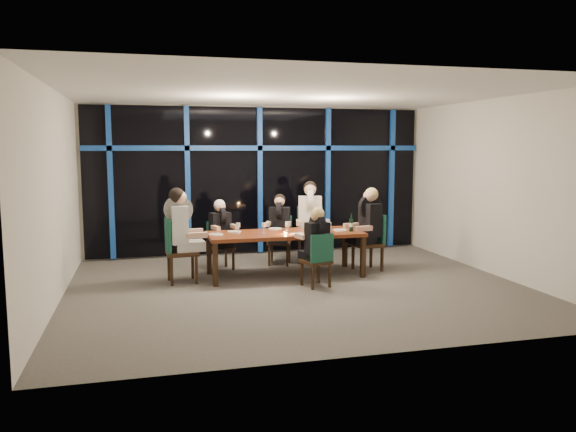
{
  "coord_description": "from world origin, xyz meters",
  "views": [
    {
      "loc": [
        -2.3,
        -8.29,
        2.18
      ],
      "look_at": [
        0.0,
        0.6,
        1.05
      ],
      "focal_mm": 35.0,
      "sensor_mm": 36.0,
      "label": 1
    }
  ],
  "objects_px": {
    "chair_end_right": "(372,239)",
    "chair_end_left": "(176,247)",
    "diner_far_mid": "(279,219)",
    "diner_far_right": "(310,210)",
    "chair_near_mid": "(318,257)",
    "diner_near_mid": "(316,235)",
    "chair_far_left": "(220,242)",
    "diner_end_right": "(368,217)",
    "diner_far_left": "(221,224)",
    "dining_table": "(285,236)",
    "wine_bottle": "(351,224)",
    "chair_far_right": "(310,231)",
    "chair_far_mid": "(280,237)",
    "water_pitcher": "(328,227)",
    "diner_end_left": "(181,221)"
  },
  "relations": [
    {
      "from": "diner_far_left",
      "to": "diner_far_right",
      "type": "distance_m",
      "value": 1.74
    },
    {
      "from": "chair_end_left",
      "to": "diner_end_right",
      "type": "relative_size",
      "value": 1.07
    },
    {
      "from": "chair_end_right",
      "to": "chair_near_mid",
      "type": "height_order",
      "value": "chair_end_right"
    },
    {
      "from": "diner_far_right",
      "to": "diner_end_left",
      "type": "height_order",
      "value": "diner_far_right"
    },
    {
      "from": "chair_far_right",
      "to": "diner_far_right",
      "type": "height_order",
      "value": "diner_far_right"
    },
    {
      "from": "diner_near_mid",
      "to": "water_pitcher",
      "type": "height_order",
      "value": "diner_near_mid"
    },
    {
      "from": "diner_end_left",
      "to": "chair_far_right",
      "type": "bearing_deg",
      "value": -70.02
    },
    {
      "from": "wine_bottle",
      "to": "chair_far_mid",
      "type": "bearing_deg",
      "value": 129.27
    },
    {
      "from": "dining_table",
      "to": "chair_far_mid",
      "type": "height_order",
      "value": "chair_far_mid"
    },
    {
      "from": "diner_end_right",
      "to": "diner_end_left",
      "type": "bearing_deg",
      "value": -96.89
    },
    {
      "from": "diner_far_mid",
      "to": "diner_far_right",
      "type": "distance_m",
      "value": 0.63
    },
    {
      "from": "diner_far_left",
      "to": "diner_near_mid",
      "type": "height_order",
      "value": "same"
    },
    {
      "from": "chair_end_left",
      "to": "chair_far_left",
      "type": "bearing_deg",
      "value": -46.82
    },
    {
      "from": "diner_far_right",
      "to": "diner_end_left",
      "type": "bearing_deg",
      "value": -142.47
    },
    {
      "from": "diner_far_right",
      "to": "diner_end_right",
      "type": "xyz_separation_m",
      "value": [
        0.79,
        -0.94,
        -0.04
      ]
    },
    {
      "from": "diner_far_right",
      "to": "diner_end_right",
      "type": "distance_m",
      "value": 1.23
    },
    {
      "from": "wine_bottle",
      "to": "chair_near_mid",
      "type": "bearing_deg",
      "value": -138.25
    },
    {
      "from": "chair_far_mid",
      "to": "chair_end_left",
      "type": "height_order",
      "value": "chair_end_left"
    },
    {
      "from": "diner_near_mid",
      "to": "chair_near_mid",
      "type": "bearing_deg",
      "value": 90.0
    },
    {
      "from": "diner_far_mid",
      "to": "diner_far_right",
      "type": "relative_size",
      "value": 0.85
    },
    {
      "from": "chair_end_right",
      "to": "wine_bottle",
      "type": "distance_m",
      "value": 0.63
    },
    {
      "from": "wine_bottle",
      "to": "water_pitcher",
      "type": "height_order",
      "value": "wine_bottle"
    },
    {
      "from": "chair_far_right",
      "to": "diner_end_right",
      "type": "bearing_deg",
      "value": -38.09
    },
    {
      "from": "dining_table",
      "to": "diner_far_left",
      "type": "height_order",
      "value": "diner_far_left"
    },
    {
      "from": "chair_end_right",
      "to": "chair_end_left",
      "type": "bearing_deg",
      "value": -96.66
    },
    {
      "from": "chair_far_left",
      "to": "chair_far_mid",
      "type": "relative_size",
      "value": 0.95
    },
    {
      "from": "chair_far_left",
      "to": "diner_end_left",
      "type": "distance_m",
      "value": 1.25
    },
    {
      "from": "dining_table",
      "to": "diner_far_right",
      "type": "relative_size",
      "value": 2.54
    },
    {
      "from": "chair_end_left",
      "to": "diner_end_right",
      "type": "height_order",
      "value": "diner_end_right"
    },
    {
      "from": "chair_far_left",
      "to": "chair_end_right",
      "type": "distance_m",
      "value": 2.73
    },
    {
      "from": "chair_far_right",
      "to": "chair_near_mid",
      "type": "bearing_deg",
      "value": -87.77
    },
    {
      "from": "diner_end_left",
      "to": "diner_end_right",
      "type": "xyz_separation_m",
      "value": [
        3.25,
        0.08,
        -0.04
      ]
    },
    {
      "from": "dining_table",
      "to": "diner_end_right",
      "type": "distance_m",
      "value": 1.55
    },
    {
      "from": "chair_far_left",
      "to": "chair_end_left",
      "type": "distance_m",
      "value": 1.2
    },
    {
      "from": "chair_near_mid",
      "to": "diner_near_mid",
      "type": "height_order",
      "value": "diner_near_mid"
    },
    {
      "from": "diner_far_left",
      "to": "diner_far_mid",
      "type": "xyz_separation_m",
      "value": [
        1.11,
        0.16,
        0.04
      ]
    },
    {
      "from": "chair_far_left",
      "to": "diner_far_mid",
      "type": "height_order",
      "value": "diner_far_mid"
    },
    {
      "from": "wine_bottle",
      "to": "chair_far_right",
      "type": "bearing_deg",
      "value": 106.02
    },
    {
      "from": "diner_far_right",
      "to": "water_pitcher",
      "type": "distance_m",
      "value": 1.22
    },
    {
      "from": "chair_far_left",
      "to": "chair_far_right",
      "type": "distance_m",
      "value": 1.78
    },
    {
      "from": "chair_near_mid",
      "to": "water_pitcher",
      "type": "xyz_separation_m",
      "value": [
        0.38,
        0.68,
        0.36
      ]
    },
    {
      "from": "chair_far_right",
      "to": "chair_near_mid",
      "type": "relative_size",
      "value": 1.23
    },
    {
      "from": "diner_end_right",
      "to": "chair_far_left",
      "type": "bearing_deg",
      "value": -115.67
    },
    {
      "from": "diner_end_left",
      "to": "wine_bottle",
      "type": "bearing_deg",
      "value": -96.98
    },
    {
      "from": "diner_end_right",
      "to": "diner_far_right",
      "type": "bearing_deg",
      "value": -148.19
    },
    {
      "from": "chair_end_right",
      "to": "diner_far_left",
      "type": "relative_size",
      "value": 1.2
    },
    {
      "from": "chair_end_right",
      "to": "wine_bottle",
      "type": "relative_size",
      "value": 3.26
    },
    {
      "from": "dining_table",
      "to": "diner_far_left",
      "type": "distance_m",
      "value": 1.25
    },
    {
      "from": "dining_table",
      "to": "diner_near_mid",
      "type": "bearing_deg",
      "value": -71.25
    },
    {
      "from": "diner_near_mid",
      "to": "dining_table",
      "type": "bearing_deg",
      "value": -86.35
    }
  ]
}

